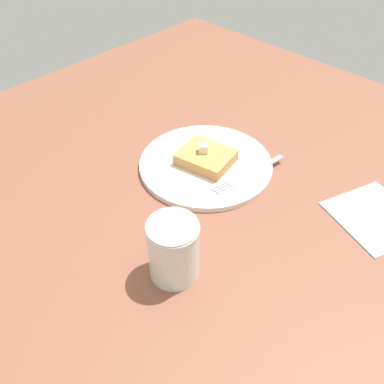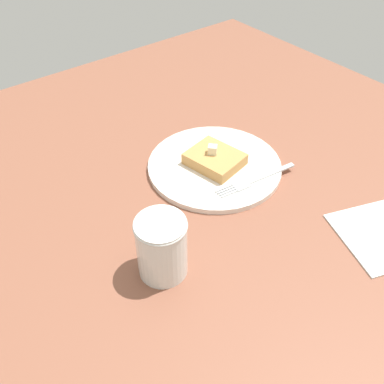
{
  "view_description": "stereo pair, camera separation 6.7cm",
  "coord_description": "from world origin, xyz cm",
  "px_view_note": "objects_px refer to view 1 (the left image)",
  "views": [
    {
      "loc": [
        38.07,
        -42.52,
        52.35
      ],
      "look_at": [
        3.55,
        -6.94,
        7.48
      ],
      "focal_mm": 40.0,
      "sensor_mm": 36.0,
      "label": 1
    },
    {
      "loc": [
        42.54,
        -37.55,
        52.35
      ],
      "look_at": [
        3.55,
        -6.94,
        7.48
      ],
      "focal_mm": 40.0,
      "sensor_mm": 36.0,
      "label": 2
    }
  ],
  "objects_px": {
    "syrup_jar": "(173,251)",
    "napkin": "(376,217)",
    "fork": "(246,176)",
    "plate": "(206,164)"
  },
  "relations": [
    {
      "from": "fork",
      "to": "napkin",
      "type": "bearing_deg",
      "value": 19.9
    },
    {
      "from": "fork",
      "to": "napkin",
      "type": "relative_size",
      "value": 1.23
    },
    {
      "from": "syrup_jar",
      "to": "napkin",
      "type": "bearing_deg",
      "value": 62.69
    },
    {
      "from": "syrup_jar",
      "to": "napkin",
      "type": "xyz_separation_m",
      "value": [
        0.16,
        0.3,
        -0.04
      ]
    },
    {
      "from": "plate",
      "to": "syrup_jar",
      "type": "height_order",
      "value": "syrup_jar"
    },
    {
      "from": "plate",
      "to": "napkin",
      "type": "height_order",
      "value": "plate"
    },
    {
      "from": "fork",
      "to": "napkin",
      "type": "distance_m",
      "value": 0.22
    },
    {
      "from": "plate",
      "to": "fork",
      "type": "height_order",
      "value": "fork"
    },
    {
      "from": "plate",
      "to": "fork",
      "type": "relative_size",
      "value": 1.52
    },
    {
      "from": "napkin",
      "to": "syrup_jar",
      "type": "bearing_deg",
      "value": -117.31
    }
  ]
}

